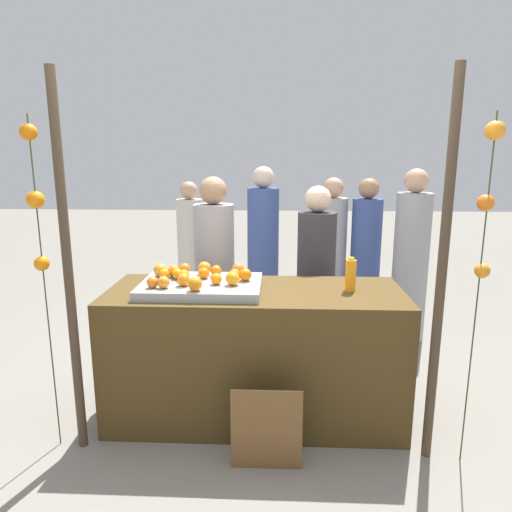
% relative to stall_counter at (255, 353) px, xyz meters
% --- Properties ---
extents(ground_plane, '(24.00, 24.00, 0.00)m').
position_rel_stall_counter_xyz_m(ground_plane, '(0.00, 0.00, -0.46)').
color(ground_plane, gray).
extents(stall_counter, '(1.98, 0.76, 0.91)m').
position_rel_stall_counter_xyz_m(stall_counter, '(0.00, 0.00, 0.00)').
color(stall_counter, '#4C3819').
rests_on(stall_counter, ground_plane).
extents(orange_tray, '(0.79, 0.55, 0.06)m').
position_rel_stall_counter_xyz_m(orange_tray, '(-0.36, -0.03, 0.49)').
color(orange_tray, '#9EA0A5').
rests_on(orange_tray, stall_counter).
extents(orange_0, '(0.08, 0.08, 0.08)m').
position_rel_stall_counter_xyz_m(orange_0, '(-0.28, 0.12, 0.56)').
color(orange_0, orange).
rests_on(orange_0, orange_tray).
extents(orange_1, '(0.09, 0.09, 0.09)m').
position_rel_stall_counter_xyz_m(orange_1, '(-0.66, 0.10, 0.56)').
color(orange_1, orange).
rests_on(orange_1, orange_tray).
extents(orange_2, '(0.09, 0.09, 0.09)m').
position_rel_stall_counter_xyz_m(orange_2, '(-0.06, 0.01, 0.56)').
color(orange_2, orange).
rests_on(orange_2, orange_tray).
extents(orange_3, '(0.08, 0.08, 0.08)m').
position_rel_stall_counter_xyz_m(orange_3, '(-0.51, 0.17, 0.56)').
color(orange_3, orange).
rests_on(orange_3, orange_tray).
extents(orange_4, '(0.09, 0.09, 0.09)m').
position_rel_stall_counter_xyz_m(orange_4, '(-0.12, 0.14, 0.56)').
color(orange_4, orange).
rests_on(orange_4, orange_tray).
extents(orange_5, '(0.09, 0.09, 0.09)m').
position_rel_stall_counter_xyz_m(orange_5, '(-0.14, -0.10, 0.56)').
color(orange_5, orange).
rests_on(orange_5, orange_tray).
extents(orange_6, '(0.08, 0.08, 0.08)m').
position_rel_stall_counter_xyz_m(orange_6, '(-0.56, 0.09, 0.56)').
color(orange_6, orange).
rests_on(orange_6, orange_tray).
extents(orange_7, '(0.09, 0.09, 0.09)m').
position_rel_stall_counter_xyz_m(orange_7, '(-0.36, -0.24, 0.56)').
color(orange_7, orange).
rests_on(orange_7, orange_tray).
extents(orange_8, '(0.08, 0.08, 0.08)m').
position_rel_stall_counter_xyz_m(orange_8, '(-0.35, 0.05, 0.55)').
color(orange_8, orange).
rests_on(orange_8, orange_tray).
extents(orange_9, '(0.08, 0.08, 0.08)m').
position_rel_stall_counter_xyz_m(orange_9, '(-0.14, 0.02, 0.56)').
color(orange_9, orange).
rests_on(orange_9, orange_tray).
extents(orange_10, '(0.08, 0.08, 0.08)m').
position_rel_stall_counter_xyz_m(orange_10, '(-0.45, -0.13, 0.56)').
color(orange_10, orange).
rests_on(orange_10, orange_tray).
extents(orange_11, '(0.07, 0.07, 0.07)m').
position_rel_stall_counter_xyz_m(orange_11, '(-0.25, -0.09, 0.55)').
color(orange_11, orange).
rests_on(orange_11, orange_tray).
extents(orange_12, '(0.09, 0.09, 0.09)m').
position_rel_stall_counter_xyz_m(orange_12, '(-0.36, 0.17, 0.56)').
color(orange_12, orange).
rests_on(orange_12, orange_tray).
extents(orange_13, '(0.08, 0.08, 0.08)m').
position_rel_stall_counter_xyz_m(orange_13, '(-0.57, -0.19, 0.56)').
color(orange_13, orange).
rests_on(orange_13, orange_tray).
extents(orange_14, '(0.07, 0.07, 0.07)m').
position_rel_stall_counter_xyz_m(orange_14, '(-0.64, -0.18, 0.55)').
color(orange_14, orange).
rests_on(orange_14, orange_tray).
extents(orange_15, '(0.07, 0.07, 0.07)m').
position_rel_stall_counter_xyz_m(orange_15, '(-0.53, 0.03, 0.55)').
color(orange_15, orange).
rests_on(orange_15, orange_tray).
extents(orange_16, '(0.08, 0.08, 0.08)m').
position_rel_stall_counter_xyz_m(orange_16, '(-0.48, -0.02, 0.56)').
color(orange_16, orange).
rests_on(orange_16, orange_tray).
extents(orange_17, '(0.07, 0.07, 0.07)m').
position_rel_stall_counter_xyz_m(orange_17, '(-0.62, 0.02, 0.55)').
color(orange_17, orange).
rests_on(orange_17, orange_tray).
extents(juice_bottle, '(0.07, 0.07, 0.23)m').
position_rel_stall_counter_xyz_m(juice_bottle, '(0.63, 0.01, 0.56)').
color(juice_bottle, orange).
rests_on(juice_bottle, stall_counter).
extents(chalkboard_sign, '(0.41, 0.03, 0.51)m').
position_rel_stall_counter_xyz_m(chalkboard_sign, '(0.09, -0.58, -0.21)').
color(chalkboard_sign, brown).
rests_on(chalkboard_sign, ground_plane).
extents(vendor_left, '(0.33, 0.33, 1.63)m').
position_rel_stall_counter_xyz_m(vendor_left, '(-0.36, 0.69, 0.30)').
color(vendor_left, '#99999E').
rests_on(vendor_left, ground_plane).
extents(vendor_right, '(0.31, 0.31, 1.56)m').
position_rel_stall_counter_xyz_m(vendor_right, '(0.47, 0.73, 0.27)').
color(vendor_right, '#333338').
rests_on(vendor_right, ground_plane).
extents(crowd_person_0, '(0.30, 0.30, 1.50)m').
position_rel_stall_counter_xyz_m(crowd_person_0, '(-0.87, 2.29, 0.24)').
color(crowd_person_0, beige).
rests_on(crowd_person_0, ground_plane).
extents(crowd_person_1, '(0.34, 0.34, 1.68)m').
position_rel_stall_counter_xyz_m(crowd_person_1, '(-0.01, 1.92, 0.33)').
color(crowd_person_1, '#384C8C').
rests_on(crowd_person_1, ground_plane).
extents(crowd_person_2, '(0.34, 0.34, 1.67)m').
position_rel_stall_counter_xyz_m(crowd_person_2, '(1.44, 1.46, 0.32)').
color(crowd_person_2, '#99999E').
rests_on(crowd_person_2, ground_plane).
extents(crowd_person_3, '(0.31, 0.31, 1.56)m').
position_rel_stall_counter_xyz_m(crowd_person_3, '(1.08, 1.86, 0.27)').
color(crowd_person_3, '#384C8C').
rests_on(crowd_person_3, ground_plane).
extents(crowd_person_4, '(0.31, 0.31, 1.57)m').
position_rel_stall_counter_xyz_m(crowd_person_4, '(0.72, 1.89, 0.27)').
color(crowd_person_4, '#99999E').
rests_on(crowd_person_4, ground_plane).
extents(canopy_post_left, '(0.06, 0.06, 2.27)m').
position_rel_stall_counter_xyz_m(canopy_post_left, '(-1.07, -0.42, 0.68)').
color(canopy_post_left, '#473828').
rests_on(canopy_post_left, ground_plane).
extents(canopy_post_right, '(0.06, 0.06, 2.27)m').
position_rel_stall_counter_xyz_m(canopy_post_right, '(1.07, -0.42, 0.68)').
color(canopy_post_right, '#473828').
rests_on(canopy_post_right, ground_plane).
extents(garland_strand_left, '(0.10, 0.10, 2.02)m').
position_rel_stall_counter_xyz_m(garland_strand_left, '(-1.23, -0.41, 1.09)').
color(garland_strand_left, '#2D4C23').
rests_on(garland_strand_left, ground_plane).
extents(garland_strand_right, '(0.11, 0.10, 2.02)m').
position_rel_stall_counter_xyz_m(garland_strand_right, '(1.26, -0.47, 1.14)').
color(garland_strand_right, '#2D4C23').
rests_on(garland_strand_right, ground_plane).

